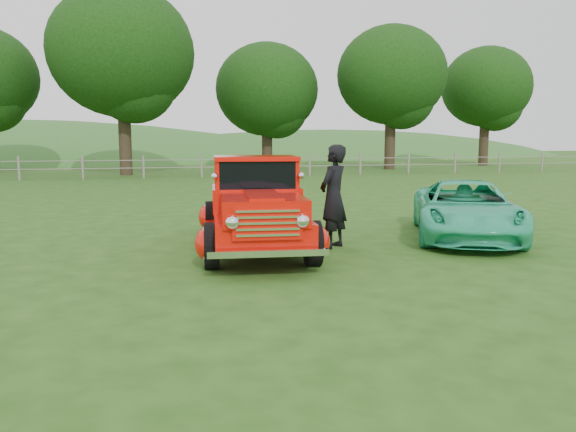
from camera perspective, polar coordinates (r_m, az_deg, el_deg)
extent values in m
plane|color=#214712|center=(8.88, 3.66, -5.83)|extent=(140.00, 140.00, 0.00)
ellipsoid|color=#2F6525|center=(68.37, -26.58, 1.20)|extent=(84.00, 60.00, 18.00)
ellipsoid|color=#2F6525|center=(74.01, 4.19, 3.33)|extent=(72.00, 52.00, 14.00)
cube|color=slate|center=(30.38, -8.78, 4.93)|extent=(48.00, 0.04, 0.04)
cube|color=slate|center=(30.36, -8.79, 5.68)|extent=(48.00, 0.04, 0.04)
cylinder|color=black|center=(33.26, -16.25, 8.19)|extent=(0.70, 0.70, 4.84)
ellipsoid|color=black|center=(33.59, -16.55, 15.71)|extent=(8.00, 8.00, 7.20)
cylinder|color=black|center=(37.99, -2.14, 7.60)|extent=(0.70, 0.70, 3.74)
ellipsoid|color=black|center=(38.12, -2.17, 12.72)|extent=(6.80, 6.80, 6.12)
cylinder|color=black|center=(38.52, 10.33, 7.97)|extent=(0.70, 0.70, 4.40)
ellipsoid|color=black|center=(38.73, 10.48, 13.90)|extent=(7.20, 7.20, 6.48)
cylinder|color=black|center=(45.45, 19.28, 7.50)|extent=(0.70, 0.70, 4.18)
ellipsoid|color=black|center=(45.60, 19.51, 12.28)|extent=(6.60, 6.60, 5.94)
cylinder|color=black|center=(9.16, -7.75, -3.02)|extent=(0.31, 0.78, 0.76)
cylinder|color=black|center=(9.31, 2.53, -2.78)|extent=(0.31, 0.78, 0.76)
cylinder|color=black|center=(12.22, -7.80, -0.27)|extent=(0.31, 0.78, 0.76)
cylinder|color=black|center=(12.33, -0.07, -0.12)|extent=(0.31, 0.78, 0.76)
cube|color=red|center=(10.69, -3.35, -0.30)|extent=(2.01, 4.74, 0.44)
ellipsoid|color=red|center=(9.15, -8.19, -2.79)|extent=(0.49, 0.79, 0.54)
ellipsoid|color=red|center=(9.32, 2.95, -2.53)|extent=(0.49, 0.79, 0.54)
ellipsoid|color=red|center=(12.21, -8.13, -0.09)|extent=(0.49, 0.79, 0.54)
ellipsoid|color=red|center=(12.34, 0.26, 0.07)|extent=(0.49, 0.79, 0.54)
cube|color=red|center=(9.11, -2.59, 0.73)|extent=(1.48, 1.73, 0.42)
cube|color=red|center=(10.54, -3.32, 1.83)|extent=(1.72, 1.50, 0.44)
cube|color=black|center=(10.50, -3.34, 4.38)|extent=(1.55, 1.26, 0.50)
cube|color=red|center=(10.48, -3.36, 5.90)|extent=(1.63, 1.37, 0.08)
cube|color=red|center=(11.98, -3.88, 2.37)|extent=(1.37, 2.06, 0.45)
cube|color=white|center=(8.32, -2.07, -0.78)|extent=(1.07, 0.21, 0.50)
cube|color=white|center=(8.30, -1.99, -3.82)|extent=(1.81, 0.28, 0.10)
cube|color=white|center=(13.10, -4.18, 0.52)|extent=(1.71, 0.27, 0.10)
imported|color=#31C491|center=(12.42, 17.61, 0.62)|extent=(3.62, 4.81, 1.21)
imported|color=black|center=(10.79, 4.63, 1.98)|extent=(0.85, 0.84, 1.99)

